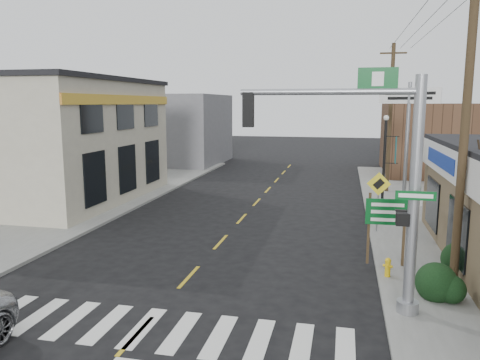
% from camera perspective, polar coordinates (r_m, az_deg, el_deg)
% --- Properties ---
extents(ground, '(140.00, 140.00, 0.00)m').
position_cam_1_polar(ground, '(12.31, -12.56, -18.01)').
color(ground, black).
rests_on(ground, ground).
extents(sidewalk_right, '(6.00, 38.00, 0.13)m').
position_cam_1_polar(sidewalk_right, '(23.87, 22.45, -4.82)').
color(sidewalk_right, slate).
rests_on(sidewalk_right, ground).
extents(sidewalk_left, '(6.00, 38.00, 0.13)m').
position_cam_1_polar(sidewalk_left, '(27.26, -18.15, -2.87)').
color(sidewalk_left, slate).
rests_on(sidewalk_left, ground).
extents(center_line, '(0.12, 56.00, 0.01)m').
position_cam_1_polar(center_line, '(19.31, -2.38, -7.54)').
color(center_line, gold).
rests_on(center_line, ground).
extents(crosswalk, '(11.00, 2.20, 0.01)m').
position_cam_1_polar(crosswalk, '(12.63, -11.76, -17.21)').
color(crosswalk, silver).
rests_on(crosswalk, ground).
extents(left_building, '(12.00, 12.00, 6.80)m').
position_cam_1_polar(left_building, '(29.84, -24.13, 4.28)').
color(left_building, '#B6B098').
rests_on(left_building, ground).
extents(bldg_distant_right, '(8.00, 10.00, 5.60)m').
position_cam_1_polar(bldg_distant_right, '(40.58, 22.89, 4.63)').
color(bldg_distant_right, '#523725').
rests_on(bldg_distant_right, ground).
extents(bldg_distant_left, '(9.00, 10.00, 6.40)m').
position_cam_1_polar(bldg_distant_left, '(44.79, -8.10, 6.15)').
color(bldg_distant_left, slate).
rests_on(bldg_distant_left, ground).
extents(traffic_signal_pole, '(5.02, 0.38, 6.36)m').
position_cam_1_polar(traffic_signal_pole, '(12.53, 17.22, 1.16)').
color(traffic_signal_pole, gray).
rests_on(traffic_signal_pole, sidewalk_right).
extents(guide_sign, '(1.42, 0.13, 2.49)m').
position_cam_1_polar(guide_sign, '(16.59, 17.47, -4.52)').
color(guide_sign, '#41321E').
rests_on(guide_sign, sidewalk_right).
extents(fire_hydrant, '(0.19, 0.19, 0.62)m').
position_cam_1_polar(fire_hydrant, '(15.88, 17.57, -10.00)').
color(fire_hydrant, gold).
rests_on(fire_hydrant, sidewalk_right).
extents(ped_crossing_sign, '(1.01, 0.07, 2.59)m').
position_cam_1_polar(ped_crossing_sign, '(20.84, 16.53, -1.27)').
color(ped_crossing_sign, gray).
rests_on(ped_crossing_sign, sidewalk_right).
extents(lamp_post, '(0.64, 0.50, 4.92)m').
position_cam_1_polar(lamp_post, '(23.44, 17.32, 2.50)').
color(lamp_post, black).
rests_on(lamp_post, sidewalk_right).
extents(dance_center_sign, '(3.10, 0.19, 6.58)m').
position_cam_1_polar(dance_center_sign, '(26.28, 19.85, 7.68)').
color(dance_center_sign, gray).
rests_on(dance_center_sign, sidewalk_right).
extents(shrub_front, '(1.16, 1.16, 0.87)m').
position_cam_1_polar(shrub_front, '(14.70, 22.81, -11.48)').
color(shrub_front, '#1C3417').
rests_on(shrub_front, sidewalk_right).
extents(shrub_back, '(1.14, 1.14, 0.86)m').
position_cam_1_polar(shrub_back, '(17.08, 25.14, -8.78)').
color(shrub_back, black).
rests_on(shrub_back, sidewalk_right).
extents(utility_pole_near, '(1.69, 0.25, 9.74)m').
position_cam_1_polar(utility_pole_near, '(15.21, 25.79, 6.60)').
color(utility_pole_near, '#432B22').
rests_on(utility_pole_near, sidewalk_right).
extents(utility_pole_far, '(1.58, 0.24, 9.07)m').
position_cam_1_polar(utility_pole_far, '(30.53, 17.83, 7.33)').
color(utility_pole_far, '#40291F').
rests_on(utility_pole_far, sidewalk_right).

